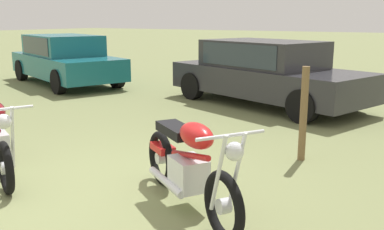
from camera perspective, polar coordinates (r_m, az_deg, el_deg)
name	(u,v)px	position (r m, az deg, el deg)	size (l,w,h in m)	color
ground_plane	(76,191)	(5.16, -14.96, -9.63)	(120.00, 120.00, 0.00)	olive
motorcycle_red	(188,164)	(4.40, -0.49, -6.46)	(1.84, 1.31, 1.02)	black
car_teal	(64,57)	(13.46, -16.40, 7.34)	(4.91, 3.25, 1.43)	#19606B
car_charcoal	(265,69)	(9.90, 9.59, 5.96)	(4.93, 3.13, 1.43)	#2D2D33
fence_post_wooden	(304,114)	(6.06, 14.43, 0.11)	(0.10, 0.10, 1.29)	brown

